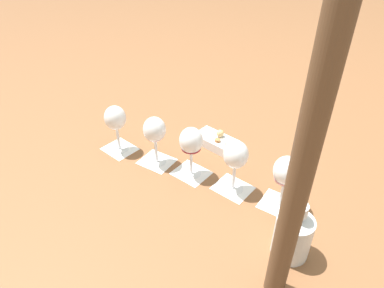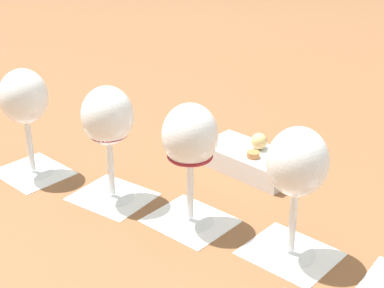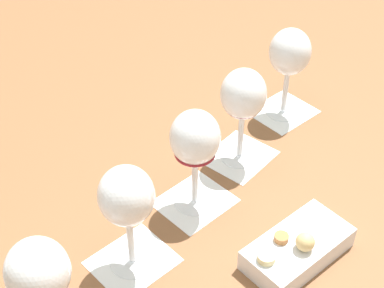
% 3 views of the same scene
% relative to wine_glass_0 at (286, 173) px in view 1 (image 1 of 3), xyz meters
% --- Properties ---
extents(ground_plane, '(8.00, 8.00, 0.00)m').
position_rel_wine_glass_0_xyz_m(ground_plane, '(0.23, -0.20, -0.13)').
color(ground_plane, brown).
extents(tasting_card_0, '(0.15, 0.15, 0.00)m').
position_rel_wine_glass_0_xyz_m(tasting_card_0, '(0.00, 0.00, -0.12)').
color(tasting_card_0, white).
rests_on(tasting_card_0, ground_plane).
extents(tasting_card_1, '(0.15, 0.15, 0.00)m').
position_rel_wine_glass_0_xyz_m(tasting_card_1, '(0.11, -0.10, -0.12)').
color(tasting_card_1, white).
rests_on(tasting_card_1, ground_plane).
extents(tasting_card_2, '(0.15, 0.15, 0.00)m').
position_rel_wine_glass_0_xyz_m(tasting_card_2, '(0.23, -0.20, -0.12)').
color(tasting_card_2, white).
rests_on(tasting_card_2, ground_plane).
extents(tasting_card_3, '(0.15, 0.15, 0.00)m').
position_rel_wine_glass_0_xyz_m(tasting_card_3, '(0.33, -0.29, -0.12)').
color(tasting_card_3, white).
rests_on(tasting_card_3, ground_plane).
extents(tasting_card_4, '(0.15, 0.15, 0.00)m').
position_rel_wine_glass_0_xyz_m(tasting_card_4, '(0.46, -0.40, -0.12)').
color(tasting_card_4, white).
rests_on(tasting_card_4, ground_plane).
extents(wine_glass_0, '(0.08, 0.08, 0.18)m').
position_rel_wine_glass_0_xyz_m(wine_glass_0, '(0.00, 0.00, 0.00)').
color(wine_glass_0, white).
rests_on(wine_glass_0, tasting_card_0).
extents(wine_glass_1, '(0.08, 0.08, 0.18)m').
position_rel_wine_glass_0_xyz_m(wine_glass_1, '(0.11, -0.10, -0.00)').
color(wine_glass_1, white).
rests_on(wine_glass_1, tasting_card_1).
extents(wine_glass_2, '(0.08, 0.08, 0.18)m').
position_rel_wine_glass_0_xyz_m(wine_glass_2, '(0.23, -0.20, -0.00)').
color(wine_glass_2, white).
rests_on(wine_glass_2, tasting_card_2).
extents(wine_glass_3, '(0.08, 0.08, 0.18)m').
position_rel_wine_glass_0_xyz_m(wine_glass_3, '(0.33, -0.29, -0.00)').
color(wine_glass_3, white).
rests_on(wine_glass_3, tasting_card_3).
extents(wine_glass_4, '(0.08, 0.08, 0.18)m').
position_rel_wine_glass_0_xyz_m(wine_glass_4, '(0.46, -0.40, -0.00)').
color(wine_glass_4, white).
rests_on(wine_glass_4, tasting_card_4).
extents(ceramic_vase, '(0.09, 0.09, 0.17)m').
position_rel_wine_glass_0_xyz_m(ceramic_vase, '(0.05, 0.16, -0.05)').
color(ceramic_vase, silver).
rests_on(ceramic_vase, ground_plane).
extents(snack_dish, '(0.16, 0.18, 0.06)m').
position_rel_wine_glass_0_xyz_m(snack_dish, '(0.10, -0.34, -0.11)').
color(snack_dish, silver).
rests_on(snack_dish, ground_plane).
extents(umbrella_pole, '(0.05, 0.05, 0.96)m').
position_rel_wine_glass_0_xyz_m(umbrella_pole, '(0.13, 0.25, 0.35)').
color(umbrella_pole, brown).
rests_on(umbrella_pole, ground_plane).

